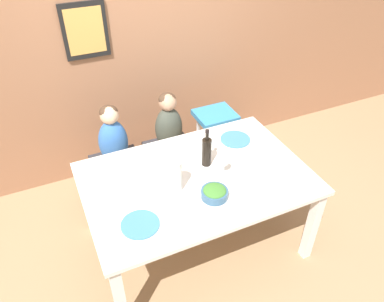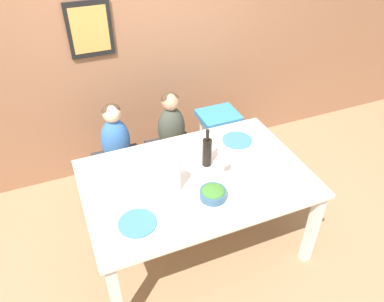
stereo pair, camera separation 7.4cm
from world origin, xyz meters
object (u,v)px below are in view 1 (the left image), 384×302
object	(u,v)px
paper_towel_roll	(174,176)
wine_glass_near	(224,161)
chair_far_center	(170,153)
person_child_center	(168,122)
wine_bottle	(207,151)
dinner_plate_front_left	(140,224)
chair_far_left	(117,168)
dinner_plate_back_left	(134,168)
person_child_left	(112,136)
salad_bowl_large	(215,193)
dinner_plate_back_right	(235,139)
chair_right_highchair	(215,127)

from	to	relation	value
paper_towel_roll	wine_glass_near	xyz separation A→B (m)	(0.40, 0.02, -0.01)
chair_far_center	person_child_center	xyz separation A→B (m)	(0.00, 0.00, 0.35)
wine_bottle	dinner_plate_front_left	xyz separation A→B (m)	(-0.65, -0.38, -0.12)
chair_far_left	paper_towel_roll	size ratio (longest dim) A/B	1.86
paper_towel_roll	chair_far_left	bearing A→B (deg)	105.64
wine_glass_near	dinner_plate_back_left	world-z (taller)	wine_glass_near
person_child_left	salad_bowl_large	size ratio (longest dim) A/B	2.95
wine_bottle	salad_bowl_large	xyz separation A→B (m)	(-0.11, -0.34, -0.08)
person_child_left	paper_towel_roll	distance (m)	0.86
dinner_plate_back_right	dinner_plate_front_left	bearing A→B (deg)	-150.85
wine_bottle	dinner_plate_back_right	world-z (taller)	wine_bottle
dinner_plate_front_left	wine_bottle	bearing A→B (deg)	30.11
dinner_plate_back_right	person_child_center	bearing A→B (deg)	130.95
chair_far_left	dinner_plate_front_left	bearing A→B (deg)	-95.17
person_child_left	dinner_plate_front_left	distance (m)	1.04
person_child_left	wine_bottle	world-z (taller)	wine_bottle
wine_bottle	wine_glass_near	bearing A→B (deg)	-64.54
wine_glass_near	person_child_center	bearing A→B (deg)	98.48
chair_far_left	person_child_center	bearing A→B (deg)	0.09
wine_bottle	dinner_plate_back_left	distance (m)	0.56
chair_far_center	dinner_plate_back_left	bearing A→B (deg)	-134.38
chair_right_highchair	wine_bottle	distance (m)	0.83
chair_far_left	dinner_plate_back_left	bearing A→B (deg)	-85.95
wine_bottle	paper_towel_roll	distance (m)	0.37
person_child_left	chair_right_highchair	bearing A→B (deg)	-0.05
salad_bowl_large	dinner_plate_back_left	world-z (taller)	salad_bowl_large
chair_far_left	person_child_center	size ratio (longest dim) A/B	0.84
person_child_left	dinner_plate_back_left	world-z (taller)	person_child_left
chair_far_left	wine_glass_near	xyz separation A→B (m)	(0.63, -0.80, 0.45)
person_child_center	dinner_plate_front_left	distance (m)	1.19
chair_far_left	person_child_left	world-z (taller)	person_child_left
chair_far_center	wine_glass_near	world-z (taller)	wine_glass_near
dinner_plate_back_left	dinner_plate_back_right	bearing A→B (deg)	0.74
salad_bowl_large	dinner_plate_back_left	distance (m)	0.66
chair_far_left	person_child_left	bearing A→B (deg)	90.00
dinner_plate_front_left	person_child_left	bearing A→B (deg)	84.84
person_child_left	dinner_plate_back_right	bearing A→B (deg)	-27.26
chair_far_left	dinner_plate_back_right	distance (m)	1.09
wine_bottle	wine_glass_near	distance (m)	0.16
person_child_left	dinner_plate_back_right	distance (m)	1.03
dinner_plate_front_left	dinner_plate_back_right	world-z (taller)	same
chair_far_center	wine_glass_near	bearing A→B (deg)	-81.51
person_child_center	dinner_plate_back_left	world-z (taller)	person_child_center
person_child_center	dinner_plate_back_right	xyz separation A→B (m)	(0.41, -0.47, 0.00)
chair_right_highchair	dinner_plate_back_right	size ratio (longest dim) A/B	2.89
paper_towel_roll	dinner_plate_back_left	xyz separation A→B (m)	(-0.20, 0.34, -0.12)
chair_far_center	dinner_plate_back_left	world-z (taller)	dinner_plate_back_left
chair_far_left	salad_bowl_large	size ratio (longest dim) A/B	2.49
person_child_left	salad_bowl_large	distance (m)	1.10
chair_far_center	person_child_center	bearing A→B (deg)	90.00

